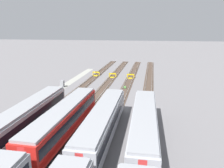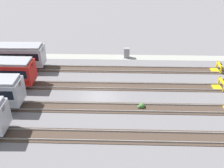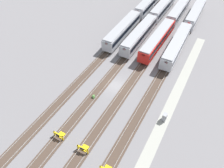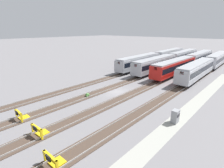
{
  "view_description": "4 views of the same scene",
  "coord_description": "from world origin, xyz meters",
  "px_view_note": "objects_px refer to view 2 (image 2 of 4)",
  "views": [
    {
      "loc": [
        41.51,
        7.92,
        12.96
      ],
      "look_at": [
        -1.45,
        -0.0,
        1.8
      ],
      "focal_mm": 35.0,
      "sensor_mm": 36.0,
      "label": 1
    },
    {
      "loc": [
        -2.25,
        27.37,
        17.77
      ],
      "look_at": [
        -1.45,
        -0.0,
        1.8
      ],
      "focal_mm": 42.0,
      "sensor_mm": 36.0,
      "label": 2
    },
    {
      "loc": [
        -28.87,
        -15.02,
        32.22
      ],
      "look_at": [
        -1.45,
        -0.0,
        1.8
      ],
      "focal_mm": 35.0,
      "sensor_mm": 36.0,
      "label": 3
    },
    {
      "loc": [
        -22.08,
        -18.58,
        10.6
      ],
      "look_at": [
        -1.45,
        -0.0,
        1.8
      ],
      "focal_mm": 28.0,
      "sensor_mm": 36.0,
      "label": 4
    }
  ],
  "objects_px": {
    "bumper_stop_nearest_track": "(217,68)",
    "electrical_cabinet": "(127,53)",
    "weed_clump": "(141,106)",
    "bumper_stop_near_inner_track": "(220,85)"
  },
  "relations": [
    {
      "from": "bumper_stop_nearest_track",
      "to": "weed_clump",
      "type": "bearing_deg",
      "value": 39.53
    },
    {
      "from": "bumper_stop_nearest_track",
      "to": "electrical_cabinet",
      "type": "distance_m",
      "value": 13.91
    },
    {
      "from": "electrical_cabinet",
      "to": "bumper_stop_nearest_track",
      "type": "bearing_deg",
      "value": 161.49
    },
    {
      "from": "bumper_stop_nearest_track",
      "to": "weed_clump",
      "type": "height_order",
      "value": "bumper_stop_nearest_track"
    },
    {
      "from": "bumper_stop_near_inner_track",
      "to": "electrical_cabinet",
      "type": "distance_m",
      "value": 15.17
    },
    {
      "from": "bumper_stop_nearest_track",
      "to": "electrical_cabinet",
      "type": "bearing_deg",
      "value": -18.51
    },
    {
      "from": "bumper_stop_near_inner_track",
      "to": "weed_clump",
      "type": "bearing_deg",
      "value": 24.34
    },
    {
      "from": "electrical_cabinet",
      "to": "weed_clump",
      "type": "relative_size",
      "value": 1.74
    },
    {
      "from": "bumper_stop_nearest_track",
      "to": "bumper_stop_near_inner_track",
      "type": "bearing_deg",
      "value": 75.77
    },
    {
      "from": "bumper_stop_nearest_track",
      "to": "bumper_stop_near_inner_track",
      "type": "relative_size",
      "value": 1.0
    }
  ]
}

